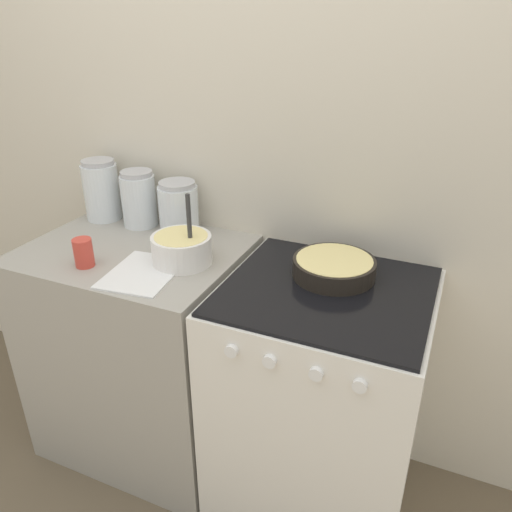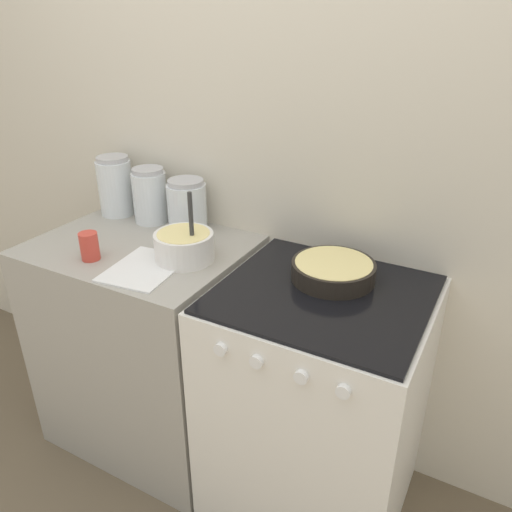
{
  "view_description": "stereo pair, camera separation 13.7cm",
  "coord_description": "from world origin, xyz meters",
  "views": [
    {
      "loc": [
        0.7,
        -1.06,
        1.74
      ],
      "look_at": [
        0.09,
        0.35,
        0.98
      ],
      "focal_mm": 35.0,
      "sensor_mm": 36.0,
      "label": 1
    },
    {
      "loc": [
        0.83,
        -1.0,
        1.74
      ],
      "look_at": [
        0.09,
        0.35,
        0.98
      ],
      "focal_mm": 35.0,
      "sensor_mm": 36.0,
      "label": 2
    }
  ],
  "objects": [
    {
      "name": "wall_back",
      "position": [
        0.0,
        0.65,
        1.2
      ],
      "size": [
        4.62,
        0.05,
        2.4
      ],
      "color": "beige",
      "rests_on": "ground_plane"
    },
    {
      "name": "storage_jar_left",
      "position": [
        -0.7,
        0.53,
        1.04
      ],
      "size": [
        0.15,
        0.15,
        0.26
      ],
      "color": "silver",
      "rests_on": "countertop_cabinet"
    },
    {
      "name": "baking_pan",
      "position": [
        0.35,
        0.41,
        0.97
      ],
      "size": [
        0.28,
        0.28,
        0.06
      ],
      "color": "black",
      "rests_on": "stove"
    },
    {
      "name": "recipe_page",
      "position": [
        -0.25,
        0.17,
        0.94
      ],
      "size": [
        0.26,
        0.31,
        0.01
      ],
      "color": "white",
      "rests_on": "countertop_cabinet"
    },
    {
      "name": "storage_jar_middle",
      "position": [
        -0.51,
        0.53,
        1.03
      ],
      "size": [
        0.14,
        0.14,
        0.23
      ],
      "color": "silver",
      "rests_on": "countertop_cabinet"
    },
    {
      "name": "countertop_cabinet",
      "position": [
        -0.4,
        0.31,
        0.47
      ],
      "size": [
        0.81,
        0.63,
        0.93
      ],
      "color": "#9E998E",
      "rests_on": "ground_plane"
    },
    {
      "name": "storage_jar_right",
      "position": [
        -0.32,
        0.53,
        1.02
      ],
      "size": [
        0.16,
        0.16,
        0.21
      ],
      "color": "silver",
      "rests_on": "countertop_cabinet"
    },
    {
      "name": "mixing_bowl",
      "position": [
        -0.17,
        0.29,
        0.99
      ],
      "size": [
        0.21,
        0.21,
        0.26
      ],
      "color": "white",
      "rests_on": "countertop_cabinet"
    },
    {
      "name": "stove",
      "position": [
        0.36,
        0.31,
        0.47
      ],
      "size": [
        0.68,
        0.65,
        0.93
      ],
      "color": "white",
      "rests_on": "ground_plane"
    },
    {
      "name": "tin_can",
      "position": [
        -0.47,
        0.13,
        0.98
      ],
      "size": [
        0.07,
        0.07,
        0.1
      ],
      "color": "#CC3F33",
      "rests_on": "countertop_cabinet"
    }
  ]
}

